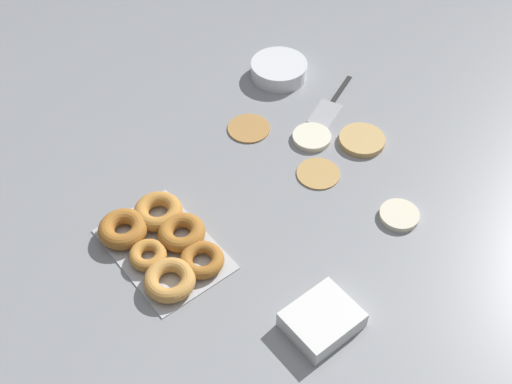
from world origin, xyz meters
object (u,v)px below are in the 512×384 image
Objects in this scene: pancake_2 at (399,215)px; container_stack at (322,320)px; pancake_4 at (249,128)px; batter_bowl at (279,70)px; pancake_0 at (362,140)px; spatula at (329,108)px; pancake_3 at (317,172)px; pancake_1 at (312,137)px; donut_tray at (162,242)px.

pancake_2 is 0.66× the size of container_stack.
batter_bowl reaches higher than pancake_4.
pancake_0 is 0.15m from spatula.
pancake_3 is 0.43m from container_stack.
pancake_4 is (-0.13, -0.10, -0.00)m from pancake_1.
donut_tray is (-0.04, -0.59, 0.01)m from pancake_0.
container_stack is at bearing -40.05° from pancake_1.
container_stack is (0.37, 0.14, 0.00)m from donut_tray.
batter_bowl is at bearing 145.95° from container_stack.
pancake_2 is 0.59m from batter_bowl.
batter_bowl reaches higher than pancake_3.
donut_tray is at bearing -96.19° from pancake_3.
container_stack is 0.62× the size of spatula.
pancake_3 is at bearing 7.83° from pancake_4.
pancake_1 is 0.17m from pancake_4.
donut_tray reaches higher than pancake_4.
pancake_2 is at bearing -25.57° from pancake_0.
batter_bowl is at bearing 153.74° from pancake_3.
pancake_0 is at bearing 93.07° from pancake_3.
spatula is (-0.15, 0.03, -0.01)m from pancake_0.
pancake_2 reaches higher than spatula.
pancake_3 and pancake_4 have the same top height.
pancake_2 is (0.32, -0.02, 0.00)m from pancake_1.
batter_bowl reaches higher than pancake_2.
pancake_1 is 0.13m from spatula.
pancake_1 reaches higher than pancake_4.
pancake_3 is at bearing 83.81° from donut_tray.
container_stack is (0.32, -0.28, 0.02)m from pancake_3.
pancake_1 is at bearing 139.95° from container_stack.
donut_tray is at bearing -83.98° from pancake_1.
batter_bowl reaches higher than container_stack.
pancake_0 is 0.84× the size of container_stack.
pancake_3 is 0.96× the size of pancake_4.
pancake_4 is at bearing -172.17° from pancake_3.
pancake_2 is 0.82× the size of pancake_4.
pancake_4 is at bearing -142.37° from pancake_1.
donut_tray is 0.39m from container_stack.
pancake_2 is 0.58× the size of batter_bowl.
pancake_0 is 0.16m from pancake_3.
pancake_4 is 0.43m from donut_tray.
container_stack is (0.42, -0.35, 0.01)m from pancake_1.
spatula is (-0.48, 0.47, -0.02)m from container_stack.
pancake_4 is (-0.22, -0.20, -0.00)m from pancake_0.
pancake_0 is at bearing 154.43° from pancake_2.
spatula is (0.07, 0.22, -0.00)m from pancake_4.
pancake_0 is 0.55m from container_stack.
pancake_0 reaches higher than pancake_2.
pancake_4 is at bearing 155.67° from container_stack.
pancake_2 is 0.41× the size of spatula.
pancake_4 is at bearing -59.37° from batter_bowl.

